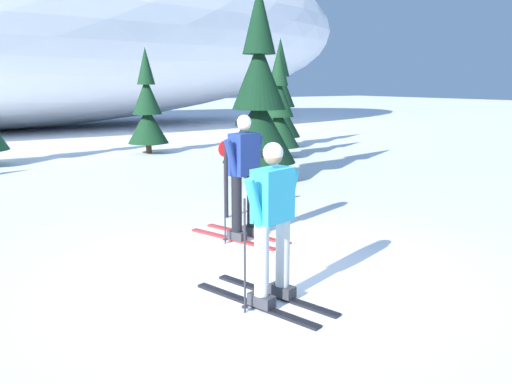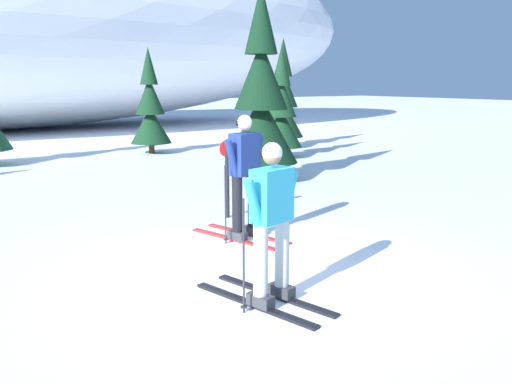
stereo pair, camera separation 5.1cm
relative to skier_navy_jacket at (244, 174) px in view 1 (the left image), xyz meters
name	(u,v)px [view 1 (the left image)]	position (x,y,z in m)	size (l,w,h in m)	color
ground_plane	(272,273)	(-0.49, -1.40, -0.97)	(120.00, 120.00, 0.00)	white
skier_navy_jacket	(244,174)	(0.00, 0.00, 0.00)	(0.90, 1.65, 1.82)	red
skier_cyan_jacket	(272,221)	(-1.00, -2.12, -0.08)	(0.85, 1.68, 1.69)	black
pine_tree_center_left	(147,110)	(2.46, 9.68, 0.43)	(1.29, 1.29, 3.35)	#47301E
pine_tree_center_right	(259,101)	(2.76, 3.73, 0.87)	(1.70, 1.70, 4.40)	#47301E
pine_tree_right	(279,112)	(5.39, 6.60, 0.41)	(1.27, 1.27, 3.30)	#47301E
pine_tree_far_right	(280,103)	(6.94, 8.66, 0.60)	(1.45, 1.45, 3.75)	#47301E
trail_marker_post	(226,174)	(0.41, 1.21, -0.21)	(0.28, 0.07, 1.33)	black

